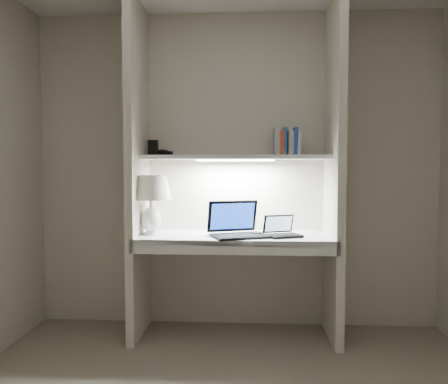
# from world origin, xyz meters

# --- Properties ---
(back_wall) EXTENTS (3.20, 0.01, 2.50)m
(back_wall) POSITION_xyz_m (0.00, 1.50, 1.25)
(back_wall) COLOR beige
(back_wall) RESTS_ON floor
(alcove_panel_left) EXTENTS (0.06, 0.55, 2.50)m
(alcove_panel_left) POSITION_xyz_m (-0.73, 1.23, 1.25)
(alcove_panel_left) COLOR beige
(alcove_panel_left) RESTS_ON floor
(alcove_panel_right) EXTENTS (0.06, 0.55, 2.50)m
(alcove_panel_right) POSITION_xyz_m (0.73, 1.23, 1.25)
(alcove_panel_right) COLOR beige
(alcove_panel_right) RESTS_ON floor
(desk) EXTENTS (1.40, 0.55, 0.04)m
(desk) POSITION_xyz_m (0.00, 1.23, 0.75)
(desk) COLOR white
(desk) RESTS_ON alcove_panel_left
(desk_apron) EXTENTS (1.46, 0.03, 0.10)m
(desk_apron) POSITION_xyz_m (0.00, 0.96, 0.72)
(desk_apron) COLOR silver
(desk_apron) RESTS_ON desk
(shelf) EXTENTS (1.40, 0.36, 0.03)m
(shelf) POSITION_xyz_m (0.00, 1.32, 1.35)
(shelf) COLOR silver
(shelf) RESTS_ON back_wall
(strip_light) EXTENTS (0.60, 0.04, 0.02)m
(strip_light) POSITION_xyz_m (0.00, 1.32, 1.33)
(strip_light) COLOR white
(strip_light) RESTS_ON shelf
(table_lamp) EXTENTS (0.30, 0.30, 0.45)m
(table_lamp) POSITION_xyz_m (-0.63, 1.20, 1.07)
(table_lamp) COLOR white
(table_lamp) RESTS_ON desk
(laptop_main) EXTENTS (0.48, 0.45, 0.26)m
(laptop_main) POSITION_xyz_m (0.02, 1.16, 0.83)
(laptop_main) COLOR black
(laptop_main) RESTS_ON desk
(laptop_netbook) EXTENTS (0.29, 0.28, 0.15)m
(laptop_netbook) POSITION_xyz_m (0.35, 1.17, 0.81)
(laptop_netbook) COLOR black
(laptop_netbook) RESTS_ON desk
(speaker) EXTENTS (0.12, 0.10, 0.14)m
(speaker) POSITION_xyz_m (0.04, 1.45, 0.84)
(speaker) COLOR silver
(speaker) RESTS_ON desk
(mouse) EXTENTS (0.10, 0.06, 0.03)m
(mouse) POSITION_xyz_m (0.17, 1.17, 0.79)
(mouse) COLOR black
(mouse) RESTS_ON desk
(cable_coil) EXTENTS (0.12, 0.12, 0.01)m
(cable_coil) POSITION_xyz_m (0.06, 1.18, 0.78)
(cable_coil) COLOR black
(cable_coil) RESTS_ON desk
(sticky_note) EXTENTS (0.09, 0.09, 0.00)m
(sticky_note) POSITION_xyz_m (-0.64, 1.21, 0.77)
(sticky_note) COLOR #F3FF35
(sticky_note) RESTS_ON desk
(book_row) EXTENTS (0.20, 0.14, 0.22)m
(book_row) POSITION_xyz_m (0.40, 1.40, 1.47)
(book_row) COLOR silver
(book_row) RESTS_ON shelf
(shelf_box) EXTENTS (0.08, 0.06, 0.12)m
(shelf_box) POSITION_xyz_m (-0.64, 1.34, 1.43)
(shelf_box) COLOR black
(shelf_box) RESTS_ON shelf
(shelf_gadget) EXTENTS (0.13, 0.11, 0.05)m
(shelf_gadget) POSITION_xyz_m (-0.58, 1.39, 1.39)
(shelf_gadget) COLOR black
(shelf_gadget) RESTS_ON shelf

